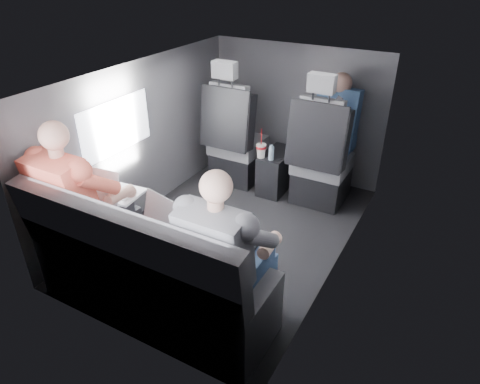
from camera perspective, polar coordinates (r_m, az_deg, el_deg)
The scene contains 20 objects.
floor at distance 3.69m, azimuth -0.95°, elevation -5.38°, with size 2.60×2.60×0.00m, color black.
ceiling at distance 3.12m, azimuth -1.16°, elevation 15.41°, with size 2.60×2.60×0.00m, color #B2B2AD.
panel_left at distance 3.84m, azimuth -12.86°, elevation 6.82°, with size 0.02×2.60×1.35m, color #56565B.
panel_right at distance 3.05m, azimuth 13.80°, elevation 0.50°, with size 0.02×2.60×1.35m, color #56565B.
panel_front at distance 4.44m, azimuth 7.47°, elevation 10.42°, with size 1.80×0.02×1.35m, color #56565B.
panel_back at distance 2.47m, azimuth -16.35°, elevation -7.44°, with size 1.80×0.02×1.35m, color #56565B.
side_window at distance 3.55m, azimuth -16.15°, elevation 8.39°, with size 0.02×0.75×0.42m, color white.
seatbelt at distance 3.70m, azimuth 10.35°, elevation 8.28°, with size 0.05×0.01×0.65m, color black.
front_seat_left at distance 4.33m, azimuth -0.65°, elevation 6.27°, with size 0.52×0.58×1.26m.
front_seat_right at distance 4.00m, azimuth 10.67°, elevation 3.70°, with size 0.52×0.58×1.26m.
center_console at distance 4.26m, azimuth 4.91°, elevation 2.81°, with size 0.24×0.48×0.41m.
rear_bench at distance 2.82m, azimuth -11.96°, elevation -10.95°, with size 1.60×0.57×0.92m.
soda_cup at distance 4.04m, azimuth 2.83°, elevation 5.59°, with size 0.10×0.10×0.29m.
water_bottle at distance 4.00m, azimuth 4.20°, elevation 5.21°, with size 0.05×0.05×0.15m.
laptop_white at distance 3.15m, azimuth -17.02°, elevation 0.20°, with size 0.38×0.37×0.27m.
laptop_silver at distance 2.76m, azimuth -9.03°, elevation -3.33°, with size 0.37×0.37×0.24m.
laptop_black at distance 2.55m, azimuth -1.07°, elevation -5.99°, with size 0.31×0.28×0.22m.
passenger_rear_left at distance 3.07m, azimuth -20.25°, elevation -1.23°, with size 0.51×0.63×1.24m.
passenger_rear_right at distance 2.44m, azimuth -1.60°, elevation -8.33°, with size 0.48×0.60×1.19m.
passenger_front_right at distance 4.09m, azimuth 12.80°, elevation 9.29°, with size 0.38×0.38×0.75m.
Camera 1 is at (1.52, -2.62, 2.11)m, focal length 32.00 mm.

